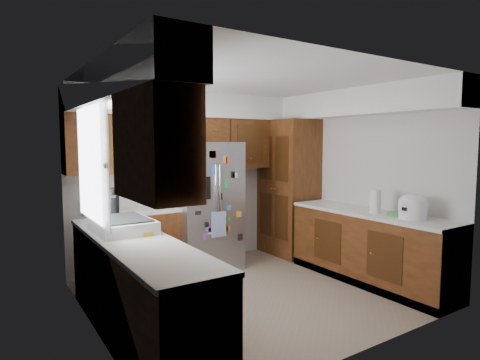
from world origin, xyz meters
name	(u,v)px	position (x,y,z in m)	size (l,w,h in m)	color
floor	(253,294)	(0.00, 0.00, 0.00)	(3.60, 3.60, 0.00)	gray
room_shell	(229,140)	(-0.11, 0.36, 1.82)	(3.64, 3.24, 2.52)	beige
left_counter_run	(140,279)	(-1.36, 0.03, 0.43)	(1.36, 3.20, 0.92)	#3C220B
right_counter_run	(370,250)	(1.50, -0.47, 0.42)	(0.63, 2.25, 0.92)	#3C220B
pantry	(288,187)	(1.50, 1.15, 1.07)	(0.60, 0.90, 2.15)	#3C220B
fridge	(204,206)	(0.00, 1.20, 0.90)	(0.90, 0.79, 1.80)	gray
bridge_cabinet	(196,130)	(0.00, 1.43, 1.98)	(0.96, 0.34, 0.35)	#3C220B
fridge_top_items	(189,108)	(-0.11, 1.44, 2.29)	(0.88, 0.33, 0.31)	#1D3C98
sink_assembly	(123,225)	(-1.50, 0.10, 0.99)	(0.52, 0.70, 0.37)	silver
left_counter_clutter	(106,208)	(-1.47, 0.82, 1.05)	(0.35, 0.83, 0.38)	black
rice_cooker	(413,206)	(1.50, -1.06, 1.07)	(0.33, 0.32, 0.28)	white
paper_towel	(375,201)	(1.45, -0.58, 1.07)	(0.13, 0.13, 0.30)	white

